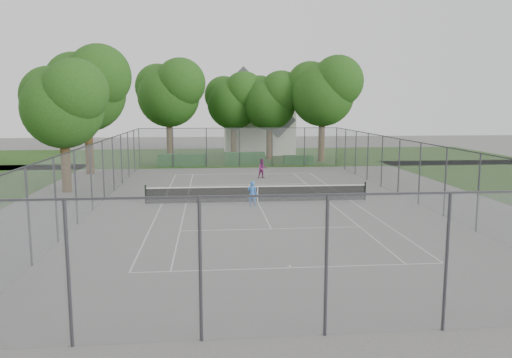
{
  "coord_description": "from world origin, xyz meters",
  "views": [
    {
      "loc": [
        -2.75,
        -28.29,
        5.59
      ],
      "look_at": [
        0.0,
        1.0,
        1.2
      ],
      "focal_mm": 35.0,
      "sensor_mm": 36.0,
      "label": 1
    }
  ],
  "objects": [
    {
      "name": "ground",
      "position": [
        0.0,
        0.0,
        0.0
      ],
      "size": [
        120.0,
        120.0,
        0.0
      ],
      "primitive_type": "plane",
      "color": "#615F5C",
      "rests_on": "ground"
    },
    {
      "name": "girl_player",
      "position": [
        -0.41,
        -1.2,
        0.71
      ],
      "size": [
        0.59,
        0.47,
        1.43
      ],
      "primitive_type": "imported",
      "rotation": [
        0.0,
        0.0,
        2.86
      ],
      "color": "#3775D0",
      "rests_on": "ground"
    },
    {
      "name": "tree_far_right",
      "position": [
        8.49,
        20.48,
        7.11
      ],
      "size": [
        7.19,
        6.57,
        10.34
      ],
      "color": "#3E2A16",
      "rests_on": "ground"
    },
    {
      "name": "tree_side_back",
      "position": [
        -12.37,
        13.11,
        7.07
      ],
      "size": [
        7.16,
        6.53,
        10.29
      ],
      "color": "#3E2A16",
      "rests_on": "ground"
    },
    {
      "name": "court_markings",
      "position": [
        0.0,
        0.0,
        0.01
      ],
      "size": [
        11.03,
        23.83,
        0.01
      ],
      "color": "silver",
      "rests_on": "ground"
    },
    {
      "name": "tree_side_front",
      "position": [
        -11.9,
        4.51,
        5.79
      ],
      "size": [
        5.87,
        5.36,
        8.44
      ],
      "color": "#3E2A16",
      "rests_on": "ground"
    },
    {
      "name": "tree_far_midleft",
      "position": [
        -0.11,
        24.56,
        6.19
      ],
      "size": [
        6.27,
        5.73,
        9.02
      ],
      "color": "#3E2A16",
      "rests_on": "ground"
    },
    {
      "name": "grass_far",
      "position": [
        0.0,
        26.0,
        0.0
      ],
      "size": [
        60.0,
        20.0,
        0.0
      ],
      "primitive_type": "cube",
      "color": "#204112",
      "rests_on": "ground"
    },
    {
      "name": "hedge_mid",
      "position": [
        0.56,
        18.24,
        0.59
      ],
      "size": [
        3.75,
        1.07,
        1.18
      ],
      "primitive_type": "cube",
      "color": "#184D1C",
      "rests_on": "ground"
    },
    {
      "name": "woman_player",
      "position": [
        1.28,
        9.46,
        0.73
      ],
      "size": [
        0.81,
        0.69,
        1.47
      ],
      "primitive_type": "imported",
      "rotation": [
        0.0,
        0.0,
        0.2
      ],
      "color": "#812B6D",
      "rests_on": "ground"
    },
    {
      "name": "house",
      "position": [
        2.94,
        29.19,
        3.9
      ],
      "size": [
        7.79,
        6.04,
        9.7
      ],
      "color": "silver",
      "rests_on": "ground"
    },
    {
      "name": "hedge_left",
      "position": [
        -5.23,
        17.74,
        0.55
      ],
      "size": [
        4.43,
        1.33,
        1.11
      ],
      "primitive_type": "cube",
      "color": "#184D1C",
      "rests_on": "ground"
    },
    {
      "name": "tennis_net",
      "position": [
        0.0,
        0.0,
        0.51
      ],
      "size": [
        12.87,
        0.1,
        1.1
      ],
      "color": "black",
      "rests_on": "ground"
    },
    {
      "name": "perimeter_fence",
      "position": [
        0.0,
        0.0,
        1.81
      ],
      "size": [
        18.08,
        34.08,
        3.52
      ],
      "color": "#38383D",
      "rests_on": "ground"
    },
    {
      "name": "tree_far_left",
      "position": [
        -6.6,
        22.13,
        6.95
      ],
      "size": [
        7.03,
        6.42,
        10.11
      ],
      "color": "#3E2A16",
      "rests_on": "ground"
    },
    {
      "name": "tree_far_midright",
      "position": [
        3.51,
        22.87,
        6.18
      ],
      "size": [
        6.26,
        5.72,
        9.0
      ],
      "color": "#3E2A16",
      "rests_on": "ground"
    },
    {
      "name": "hedge_right",
      "position": [
        5.66,
        18.22,
        0.42
      ],
      "size": [
        2.77,
        1.02,
        0.83
      ],
      "primitive_type": "cube",
      "color": "#184D1C",
      "rests_on": "ground"
    }
  ]
}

